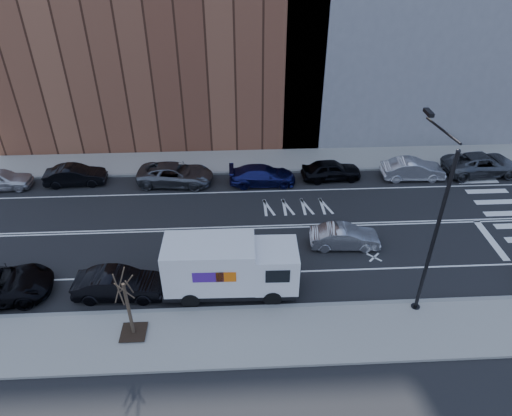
{
  "coord_description": "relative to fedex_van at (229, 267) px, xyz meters",
  "views": [
    {
      "loc": [
        -1.92,
        -23.35,
        17.26
      ],
      "look_at": [
        -0.73,
        0.12,
        1.4
      ],
      "focal_mm": 32.0,
      "sensor_mm": 36.0,
      "label": 1
    }
  ],
  "objects": [
    {
      "name": "far_parked_c",
      "position": [
        -3.94,
        11.37,
        -0.91
      ],
      "size": [
        5.65,
        3.01,
        1.51
      ],
      "primitive_type": "imported",
      "rotation": [
        0.0,
        0.0,
        1.48
      ],
      "color": "#56585F",
      "rests_on": "ground"
    },
    {
      "name": "driving_sedan",
      "position": [
        6.83,
        3.45,
        -0.99
      ],
      "size": [
        4.17,
        1.62,
        1.36
      ],
      "primitive_type": "imported",
      "rotation": [
        0.0,
        0.0,
        1.53
      ],
      "color": "#9D9CA1",
      "rests_on": "ground"
    },
    {
      "name": "far_parked_g",
      "position": [
        19.01,
        11.68,
        -0.87
      ],
      "size": [
        5.86,
        2.97,
        1.59
      ],
      "primitive_type": "imported",
      "rotation": [
        0.0,
        0.0,
        1.63
      ],
      "color": "#494B51",
      "rests_on": "ground"
    },
    {
      "name": "sidewalk_near",
      "position": [
        2.39,
        -3.2,
        -1.59
      ],
      "size": [
        44.0,
        3.6,
        0.15
      ],
      "primitive_type": "cube",
      "color": "gray",
      "rests_on": "ground"
    },
    {
      "name": "ground",
      "position": [
        2.39,
        5.6,
        -1.67
      ],
      "size": [
        120.0,
        120.0,
        0.0
      ],
      "primitive_type": "plane",
      "color": "black",
      "rests_on": "ground"
    },
    {
      "name": "far_parked_b",
      "position": [
        -11.21,
        11.66,
        -0.96
      ],
      "size": [
        4.4,
        1.77,
        1.42
      ],
      "primitive_type": "imported",
      "rotation": [
        0.0,
        0.0,
        1.63
      ],
      "color": "black",
      "rests_on": "ground"
    },
    {
      "name": "far_parked_d",
      "position": [
        2.39,
        11.0,
        -0.97
      ],
      "size": [
        4.81,
        1.96,
        1.4
      ],
      "primitive_type": "imported",
      "rotation": [
        0.0,
        0.0,
        1.57
      ],
      "color": "navy",
      "rests_on": "ground"
    },
    {
      "name": "sidewalk_far",
      "position": [
        2.39,
        14.4,
        -1.59
      ],
      "size": [
        44.0,
        3.6,
        0.15
      ],
      "primitive_type": "cube",
      "color": "gray",
      "rests_on": "ground"
    },
    {
      "name": "curb_far",
      "position": [
        2.39,
        12.6,
        -1.58
      ],
      "size": [
        44.0,
        0.25,
        0.17
      ],
      "primitive_type": "cube",
      "color": "gray",
      "rests_on": "ground"
    },
    {
      "name": "far_parked_e",
      "position": [
        7.52,
        11.44,
        -0.92
      ],
      "size": [
        4.47,
        2.05,
        1.49
      ],
      "primitive_type": "imported",
      "rotation": [
        0.0,
        0.0,
        1.64
      ],
      "color": "black",
      "rests_on": "ground"
    },
    {
      "name": "near_parked_rear_a",
      "position": [
        -5.76,
        -0.05,
        -0.91
      ],
      "size": [
        4.68,
        1.79,
        1.52
      ],
      "primitive_type": "imported",
      "rotation": [
        0.0,
        0.0,
        1.53
      ],
      "color": "black",
      "rests_on": "ground"
    },
    {
      "name": "far_parked_a",
      "position": [
        -16.39,
        11.32,
        -0.94
      ],
      "size": [
        4.36,
        1.91,
        1.46
      ],
      "primitive_type": "imported",
      "rotation": [
        0.0,
        0.0,
        1.62
      ],
      "color": "silver",
      "rests_on": "ground"
    },
    {
      "name": "fedex_van",
      "position": [
        0.0,
        0.0,
        0.0
      ],
      "size": [
        7.01,
        2.61,
        3.18
      ],
      "rotation": [
        0.0,
        0.0,
        -0.02
      ],
      "color": "black",
      "rests_on": "ground"
    },
    {
      "name": "crosswalk",
      "position": [
        18.39,
        5.6,
        -1.66
      ],
      "size": [
        3.0,
        14.0,
        0.01
      ],
      "primitive_type": null,
      "color": "white",
      "rests_on": "ground"
    },
    {
      "name": "street_tree",
      "position": [
        -4.61,
        -2.8,
        -0.22
      ],
      "size": [
        1.2,
        1.2,
        3.75
      ],
      "color": "black",
      "rests_on": "ground"
    },
    {
      "name": "far_parked_f",
      "position": [
        13.59,
        11.21,
        -0.91
      ],
      "size": [
        4.61,
        1.66,
        1.51
      ],
      "primitive_type": "imported",
      "rotation": [
        0.0,
        0.0,
        1.56
      ],
      "color": "#BBBAC0",
      "rests_on": "ground"
    },
    {
      "name": "curb_near",
      "position": [
        2.39,
        -1.4,
        -1.58
      ],
      "size": [
        44.0,
        0.25,
        0.17
      ],
      "primitive_type": "cube",
      "color": "gray",
      "rests_on": "ground"
    },
    {
      "name": "streetlight",
      "position": [
        9.39,
        -1.31,
        3.41
      ],
      "size": [
        0.44,
        4.02,
        9.34
      ],
      "color": "black",
      "rests_on": "ground"
    },
    {
      "name": "road_markings",
      "position": [
        2.39,
        5.6,
        -1.66
      ],
      "size": [
        40.0,
        8.6,
        0.01
      ],
      "primitive_type": null,
      "color": "white",
      "rests_on": "ground"
    }
  ]
}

